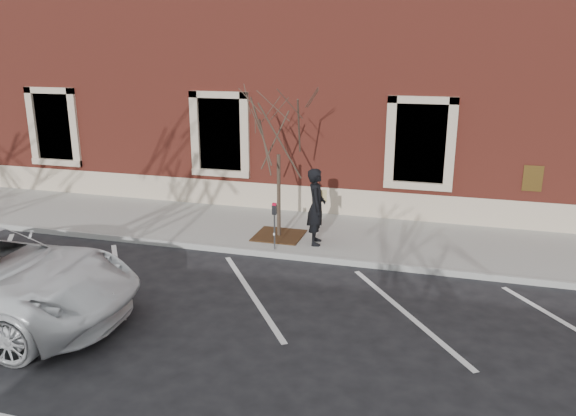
% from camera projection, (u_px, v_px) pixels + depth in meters
% --- Properties ---
extents(ground, '(120.00, 120.00, 0.00)m').
position_uv_depth(ground, '(281.00, 257.00, 13.84)').
color(ground, '#28282B').
rests_on(ground, ground).
extents(sidewalk_near, '(40.00, 3.50, 0.15)m').
position_uv_depth(sidewalk_near, '(300.00, 232.00, 15.43)').
color(sidewalk_near, gray).
rests_on(sidewalk_near, ground).
extents(curb_near, '(40.00, 0.12, 0.15)m').
position_uv_depth(curb_near, '(281.00, 255.00, 13.77)').
color(curb_near, '#9E9E99').
rests_on(curb_near, ground).
extents(parking_stripes, '(28.00, 4.40, 0.01)m').
position_uv_depth(parking_stripes, '(251.00, 294.00, 11.81)').
color(parking_stripes, silver).
rests_on(parking_stripes, ground).
extents(building_civic, '(40.00, 8.62, 8.00)m').
position_uv_depth(building_civic, '(344.00, 75.00, 19.86)').
color(building_civic, maroon).
rests_on(building_civic, ground).
extents(man, '(0.61, 0.80, 1.96)m').
position_uv_depth(man, '(316.00, 207.00, 14.10)').
color(man, black).
rests_on(man, sidewalk_near).
extents(parking_meter, '(0.11, 0.08, 1.19)m').
position_uv_depth(parking_meter, '(274.00, 217.00, 13.73)').
color(parking_meter, '#595B60').
rests_on(parking_meter, sidewalk_near).
extents(tree_grate, '(1.25, 1.25, 0.03)m').
position_uv_depth(tree_grate, '(279.00, 235.00, 14.92)').
color(tree_grate, '#462C16').
rests_on(tree_grate, sidewalk_near).
extents(sapling, '(2.40, 2.40, 4.00)m').
position_uv_depth(sapling, '(278.00, 131.00, 14.14)').
color(sapling, '#47372B').
rests_on(sapling, sidewalk_near).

